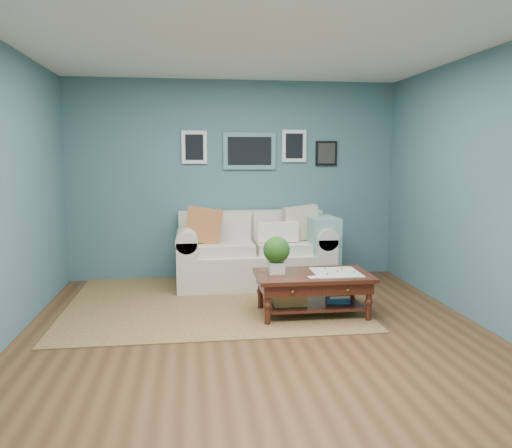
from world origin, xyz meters
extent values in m
plane|color=brown|center=(0.00, 0.00, 0.00)|extent=(5.00, 5.00, 0.00)
plane|color=white|center=(0.00, 0.00, 2.70)|extent=(5.00, 5.00, 0.00)
cube|color=#456B71|center=(0.00, 2.50, 1.35)|extent=(4.50, 0.02, 2.70)
cube|color=#456B71|center=(0.00, -2.50, 1.35)|extent=(4.50, 0.02, 2.70)
cube|color=#456B71|center=(2.25, 0.00, 1.35)|extent=(0.02, 5.00, 2.70)
cube|color=#598A96|center=(0.21, 2.48, 1.75)|extent=(0.72, 0.03, 0.50)
cube|color=black|center=(0.21, 2.46, 1.75)|extent=(0.60, 0.01, 0.38)
cube|color=white|center=(-0.54, 2.48, 1.80)|extent=(0.34, 0.03, 0.44)
cube|color=white|center=(0.83, 2.48, 1.82)|extent=(0.34, 0.03, 0.44)
cube|color=black|center=(1.29, 2.48, 1.72)|extent=(0.30, 0.03, 0.34)
cube|color=brown|center=(-0.37, 1.30, 0.01)|extent=(3.25, 2.60, 0.01)
cube|color=beige|center=(0.21, 1.99, 0.22)|extent=(1.49, 0.92, 0.44)
cube|color=beige|center=(0.21, 2.35, 0.69)|extent=(1.95, 0.23, 0.50)
cube|color=beige|center=(-0.66, 1.99, 0.33)|extent=(0.25, 0.92, 0.65)
cube|color=beige|center=(1.08, 1.99, 0.33)|extent=(0.25, 0.92, 0.65)
cylinder|color=beige|center=(-0.66, 1.99, 0.65)|extent=(0.27, 0.92, 0.27)
cylinder|color=beige|center=(1.08, 1.99, 0.65)|extent=(0.27, 0.92, 0.27)
cube|color=beige|center=(-0.19, 1.93, 0.51)|extent=(0.76, 0.59, 0.14)
cube|color=beige|center=(0.61, 1.93, 0.51)|extent=(0.76, 0.59, 0.14)
cube|color=beige|center=(-0.19, 2.22, 0.77)|extent=(0.76, 0.13, 0.38)
cube|color=beige|center=(0.61, 2.22, 0.77)|extent=(0.76, 0.13, 0.38)
cube|color=#C24D36|center=(-0.44, 1.94, 0.81)|extent=(0.51, 0.18, 0.50)
cube|color=beige|center=(0.84, 2.01, 0.81)|extent=(0.50, 0.19, 0.48)
cube|color=#EDE5CD|center=(0.50, 1.89, 0.71)|extent=(0.52, 0.13, 0.25)
cube|color=#79A9A3|center=(1.08, 1.86, 0.48)|extent=(0.36, 0.58, 0.84)
cube|color=black|center=(0.66, 0.65, 0.43)|extent=(1.21, 0.72, 0.04)
cube|color=black|center=(0.66, 0.65, 0.35)|extent=(1.13, 0.64, 0.12)
cube|color=black|center=(0.66, 0.65, 0.11)|extent=(1.03, 0.53, 0.03)
sphere|color=gold|center=(0.38, 0.33, 0.35)|extent=(0.03, 0.03, 0.03)
sphere|color=gold|center=(0.94, 0.33, 0.35)|extent=(0.03, 0.03, 0.03)
cylinder|color=black|center=(0.14, 0.39, 0.21)|extent=(0.06, 0.06, 0.41)
cylinder|color=black|center=(1.18, 0.38, 0.21)|extent=(0.06, 0.06, 0.41)
cylinder|color=black|center=(0.14, 0.93, 0.21)|extent=(0.06, 0.06, 0.41)
cylinder|color=black|center=(1.19, 0.92, 0.21)|extent=(0.06, 0.06, 0.41)
cube|color=white|center=(0.28, 0.71, 0.51)|extent=(0.16, 0.16, 0.12)
sphere|color=#204915|center=(0.28, 0.71, 0.70)|extent=(0.28, 0.28, 0.28)
cube|color=silver|center=(0.91, 0.65, 0.46)|extent=(0.49, 0.49, 0.01)
cube|color=#B38649|center=(0.41, 0.66, 0.23)|extent=(0.34, 0.25, 0.20)
cube|color=#23528A|center=(0.94, 0.67, 0.18)|extent=(0.24, 0.18, 0.11)
camera|label=1|loc=(-0.61, -4.37, 1.67)|focal=35.00mm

